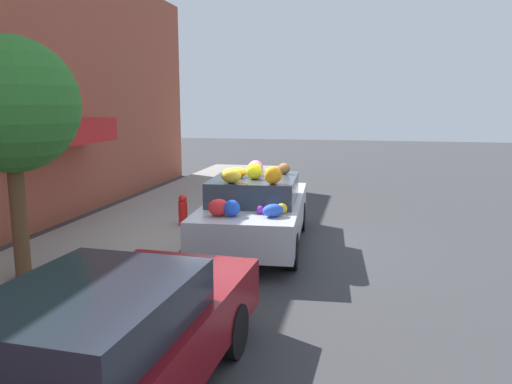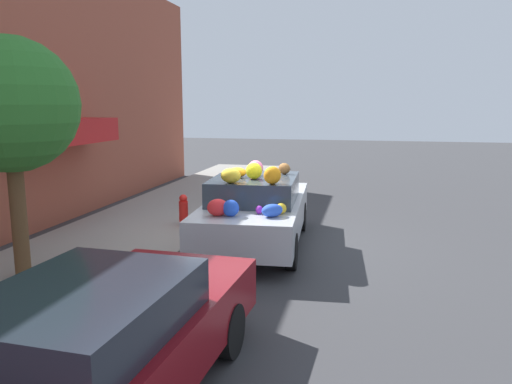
{
  "view_description": "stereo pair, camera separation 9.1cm",
  "coord_description": "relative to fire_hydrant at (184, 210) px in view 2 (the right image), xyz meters",
  "views": [
    {
      "loc": [
        -9.39,
        -2.16,
        2.79
      ],
      "look_at": [
        0.0,
        -0.13,
        1.09
      ],
      "focal_mm": 35.0,
      "sensor_mm": 36.0,
      "label": 1
    },
    {
      "loc": [
        -9.37,
        -2.25,
        2.79
      ],
      "look_at": [
        0.0,
        -0.13,
        1.09
      ],
      "focal_mm": 35.0,
      "sensor_mm": 36.0,
      "label": 2
    }
  ],
  "objects": [
    {
      "name": "ground_plane",
      "position": [
        -0.86,
        -1.72,
        -0.46
      ],
      "size": [
        60.0,
        60.0,
        0.0
      ],
      "primitive_type": "plane",
      "color": "#38383A"
    },
    {
      "name": "sidewalk_curb",
      "position": [
        -0.86,
        0.98,
        -0.4
      ],
      "size": [
        24.0,
        3.2,
        0.11
      ],
      "color": "gray",
      "rests_on": "ground"
    },
    {
      "name": "building_facade",
      "position": [
        -0.83,
        3.21,
        2.67
      ],
      "size": [
        18.0,
        1.2,
        6.34
      ],
      "color": "#9E4C38",
      "rests_on": "ground"
    },
    {
      "name": "street_tree",
      "position": [
        -3.69,
        1.28,
        2.3
      ],
      "size": [
        2.04,
        2.04,
        3.69
      ],
      "color": "brown",
      "rests_on": "sidewalk_curb"
    },
    {
      "name": "fire_hydrant",
      "position": [
        0.0,
        0.0,
        0.0
      ],
      "size": [
        0.2,
        0.2,
        0.7
      ],
      "color": "red",
      "rests_on": "sidewalk_curb"
    },
    {
      "name": "art_car",
      "position": [
        -0.9,
        -1.85,
        0.3
      ],
      "size": [
        4.42,
        2.08,
        1.72
      ],
      "rotation": [
        0.0,
        0.0,
        0.07
      ],
      "color": "#B7BABF",
      "rests_on": "ground"
    },
    {
      "name": "parked_car_plain",
      "position": [
        -6.59,
        -1.71,
        0.23
      ],
      "size": [
        4.46,
        1.88,
        1.31
      ],
      "rotation": [
        0.0,
        0.0,
        -0.05
      ],
      "color": "maroon",
      "rests_on": "ground"
    }
  ]
}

